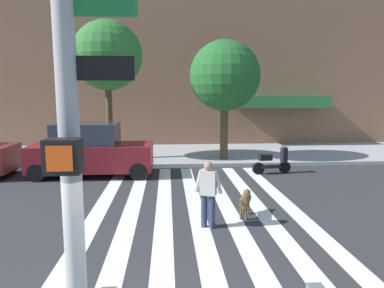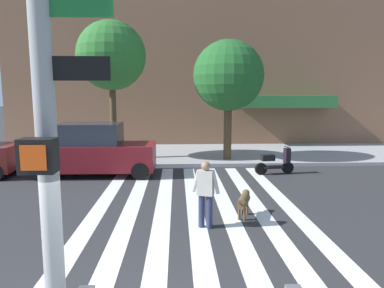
{
  "view_description": "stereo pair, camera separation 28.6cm",
  "coord_description": "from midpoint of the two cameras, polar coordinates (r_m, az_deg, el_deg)",
  "views": [
    {
      "loc": [
        0.48,
        -3.54,
        3.25
      ],
      "look_at": [
        1.22,
        6.93,
        1.72
      ],
      "focal_mm": 32.8,
      "sensor_mm": 36.0,
      "label": 1
    },
    {
      "loc": [
        0.77,
        -3.55,
        3.25
      ],
      "look_at": [
        1.22,
        6.93,
        1.72
      ],
      "focal_mm": 32.8,
      "sensor_mm": 36.0,
      "label": 2
    }
  ],
  "objects": [
    {
      "name": "crosswalk_stripes",
      "position": [
        9.91,
        1.37,
        -10.83
      ],
      "size": [
        5.85,
        10.99,
        0.01
      ],
      "color": "silver",
      "rests_on": "ground_plane"
    },
    {
      "name": "dog_on_leash",
      "position": [
        9.46,
        9.3,
        -9.05
      ],
      "size": [
        0.5,
        1.03,
        0.65
      ],
      "color": "brown",
      "rests_on": "ground_plane"
    },
    {
      "name": "parked_car_behind_first",
      "position": [
        14.36,
        -15.13,
        -1.08
      ],
      "size": [
        4.71,
        1.96,
        2.08
      ],
      "color": "maroon",
      "rests_on": "ground_plane"
    },
    {
      "name": "ground_plane",
      "position": [
        9.91,
        -6.03,
        -10.89
      ],
      "size": [
        160.0,
        160.0,
        0.0
      ],
      "primitive_type": "plane",
      "color": "#2B2B2D"
    },
    {
      "name": "pedestrian_dog_walker",
      "position": [
        8.5,
        3.2,
        -7.58
      ],
      "size": [
        0.69,
        0.35,
        1.64
      ],
      "color": "#282D4C",
      "rests_on": "ground_plane"
    },
    {
      "name": "traffic_light_pole",
      "position": [
        3.12,
        -21.0,
        12.79
      ],
      "size": [
        0.74,
        0.46,
        5.8
      ],
      "color": "gray",
      "rests_on": "sidewalk_near"
    },
    {
      "name": "sidewalk_far",
      "position": [
        18.42,
        -4.36,
        -1.65
      ],
      "size": [
        80.0,
        6.0,
        0.15
      ],
      "primitive_type": "cube",
      "color": "#959497",
      "rests_on": "ground_plane"
    },
    {
      "name": "street_tree_nearest",
      "position": [
        16.93,
        -12.49,
        13.76
      ],
      "size": [
        3.17,
        3.17,
        6.38
      ],
      "color": "#4C3823",
      "rests_on": "sidewalk_far"
    },
    {
      "name": "street_tree_middle",
      "position": [
        16.46,
        6.44,
        10.91
      ],
      "size": [
        3.25,
        3.25,
        5.52
      ],
      "color": "#4C3823",
      "rests_on": "sidewalk_far"
    },
    {
      "name": "parked_scooter",
      "position": [
        14.53,
        13.85,
        -2.94
      ],
      "size": [
        1.63,
        0.55,
        1.11
      ],
      "color": "black",
      "rests_on": "ground_plane"
    }
  ]
}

